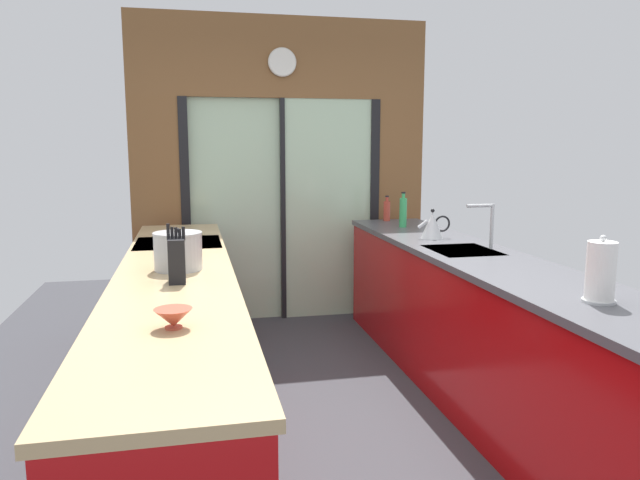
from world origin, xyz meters
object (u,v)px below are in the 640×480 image
at_px(knife_block, 177,260).
at_px(mixing_bowl_far, 180,250).
at_px(stock_pot, 178,251).
at_px(kettle, 433,225).
at_px(soap_bottle_far, 387,210).
at_px(paper_towel_roll, 601,272).
at_px(mixing_bowl_near, 173,318).
at_px(oven_range, 181,307).
at_px(soap_bottle_near, 403,212).

bearing_deg(knife_block, mixing_bowl_far, 89.99).
distance_m(stock_pot, kettle, 1.93).
relative_size(kettle, soap_bottle_far, 1.11).
distance_m(mixing_bowl_far, paper_towel_roll, 2.33).
relative_size(mixing_bowl_near, mixing_bowl_far, 0.66).
relative_size(mixing_bowl_near, soap_bottle_far, 0.63).
distance_m(kettle, paper_towel_roll, 1.84).
height_order(oven_range, paper_towel_roll, paper_towel_roll).
bearing_deg(mixing_bowl_far, mixing_bowl_near, -90.00).
distance_m(oven_range, stock_pot, 1.11).
xyz_separation_m(oven_range, mixing_bowl_near, (0.02, -2.03, 0.51)).
height_order(mixing_bowl_near, paper_towel_roll, paper_towel_roll).
bearing_deg(knife_block, soap_bottle_far, 49.65).
xyz_separation_m(mixing_bowl_near, mixing_bowl_far, (0.00, 1.51, -0.00)).
bearing_deg(mixing_bowl_near, mixing_bowl_far, 90.00).
distance_m(mixing_bowl_near, kettle, 2.56).
bearing_deg(soap_bottle_near, kettle, -89.79).
height_order(oven_range, soap_bottle_near, soap_bottle_near).
bearing_deg(mixing_bowl_near, soap_bottle_far, 58.18).
bearing_deg(mixing_bowl_far, soap_bottle_near, 27.90).
distance_m(soap_bottle_near, soap_bottle_far, 0.42).
bearing_deg(kettle, soap_bottle_near, 90.21).
height_order(mixing_bowl_near, soap_bottle_far, soap_bottle_far).
relative_size(stock_pot, soap_bottle_far, 1.16).
distance_m(oven_range, soap_bottle_far, 2.06).
distance_m(knife_block, kettle, 2.08).
relative_size(oven_range, stock_pot, 3.51).
xyz_separation_m(soap_bottle_near, paper_towel_roll, (0.00, -2.45, 0.00)).
distance_m(oven_range, soap_bottle_near, 1.94).
distance_m(stock_pot, soap_bottle_far, 2.52).
xyz_separation_m(soap_bottle_near, soap_bottle_far, (0.00, 0.42, -0.03)).
relative_size(soap_bottle_near, soap_bottle_far, 1.28).
distance_m(mixing_bowl_near, stock_pot, 1.08).
height_order(stock_pot, paper_towel_roll, paper_towel_roll).
bearing_deg(soap_bottle_far, stock_pot, -134.90).
xyz_separation_m(mixing_bowl_far, knife_block, (-0.00, -0.74, 0.08)).
height_order(mixing_bowl_near, stock_pot, stock_pot).
distance_m(soap_bottle_far, paper_towel_roll, 2.87).
bearing_deg(oven_range, stock_pot, -88.89).
bearing_deg(mixing_bowl_near, soap_bottle_near, 54.01).
xyz_separation_m(oven_range, mixing_bowl_far, (0.02, -0.52, 0.50)).
bearing_deg(soap_bottle_far, kettle, -89.87).
relative_size(oven_range, mixing_bowl_far, 4.25).
distance_m(oven_range, mixing_bowl_far, 0.73).
distance_m(mixing_bowl_near, mixing_bowl_far, 1.51).
distance_m(stock_pot, soap_bottle_near, 2.25).
distance_m(kettle, soap_bottle_near, 0.62).
bearing_deg(mixing_bowl_far, soap_bottle_far, 37.38).
bearing_deg(kettle, knife_block, -149.21).
relative_size(knife_block, kettle, 1.16).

